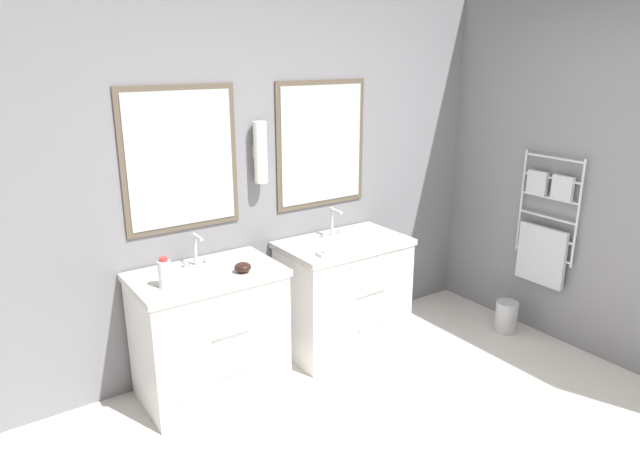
# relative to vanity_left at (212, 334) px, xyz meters

# --- Properties ---
(wall_back) EXTENTS (5.19, 0.17, 2.60)m
(wall_back) POSITION_rel_vanity_left_xyz_m (0.68, 0.36, 0.89)
(wall_back) COLOR slate
(wall_back) RESTS_ON ground_plane
(wall_right) EXTENTS (0.13, 4.07, 2.60)m
(wall_right) POSITION_rel_vanity_left_xyz_m (2.51, -0.80, 0.87)
(wall_right) COLOR slate
(wall_right) RESTS_ON ground_plane
(vanity_left) EXTENTS (0.91, 0.62, 0.83)m
(vanity_left) POSITION_rel_vanity_left_xyz_m (0.00, 0.00, 0.00)
(vanity_left) COLOR white
(vanity_left) RESTS_ON ground_plane
(vanity_right) EXTENTS (0.91, 0.62, 0.83)m
(vanity_right) POSITION_rel_vanity_left_xyz_m (1.06, 0.00, 0.00)
(vanity_right) COLOR white
(vanity_right) RESTS_ON ground_plane
(faucet_left) EXTENTS (0.17, 0.13, 0.21)m
(faucet_left) POSITION_rel_vanity_left_xyz_m (0.00, 0.17, 0.51)
(faucet_left) COLOR silver
(faucet_left) RESTS_ON vanity_left
(faucet_right) EXTENTS (0.17, 0.13, 0.21)m
(faucet_right) POSITION_rel_vanity_left_xyz_m (1.06, 0.17, 0.51)
(faucet_right) COLOR silver
(faucet_right) RESTS_ON vanity_right
(toiletry_bottle) EXTENTS (0.07, 0.07, 0.18)m
(toiletry_bottle) POSITION_rel_vanity_left_xyz_m (-0.29, -0.06, 0.50)
(toiletry_bottle) COLOR silver
(toiletry_bottle) RESTS_ON vanity_left
(amenity_bowl) EXTENTS (0.10, 0.10, 0.06)m
(amenity_bowl) POSITION_rel_vanity_left_xyz_m (0.19, -0.10, 0.44)
(amenity_bowl) COLOR black
(amenity_bowl) RESTS_ON vanity_left
(soap_dish) EXTENTS (0.11, 0.08, 0.04)m
(soap_dish) POSITION_rel_vanity_left_xyz_m (0.78, -0.13, 0.43)
(soap_dish) COLOR white
(soap_dish) RESTS_ON vanity_right
(waste_bin) EXTENTS (0.18, 0.18, 0.25)m
(waste_bin) POSITION_rel_vanity_left_xyz_m (2.26, -0.52, -0.29)
(waste_bin) COLOR #B7B7BC
(waste_bin) RESTS_ON ground_plane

